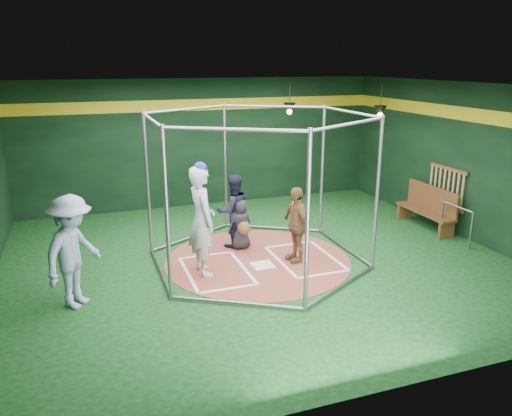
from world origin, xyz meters
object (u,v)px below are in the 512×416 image
object	(u,v)px
visitor_leopard	(296,224)
dugout_bench	(428,207)
batter_figure	(202,220)
umpire	(234,211)

from	to	relation	value
visitor_leopard	dugout_bench	world-z (taller)	visitor_leopard
batter_figure	dugout_bench	bearing A→B (deg)	8.22
umpire	dugout_bench	xyz separation A→B (m)	(4.85, -0.35, -0.28)
dugout_bench	umpire	bearing A→B (deg)	175.89
umpire	dugout_bench	distance (m)	4.87
umpire	dugout_bench	world-z (taller)	umpire
batter_figure	umpire	bearing A→B (deg)	50.47
umpire	dugout_bench	bearing A→B (deg)	171.03
batter_figure	visitor_leopard	xyz separation A→B (m)	(1.93, -0.03, -0.30)
dugout_bench	visitor_leopard	bearing A→B (deg)	-167.44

